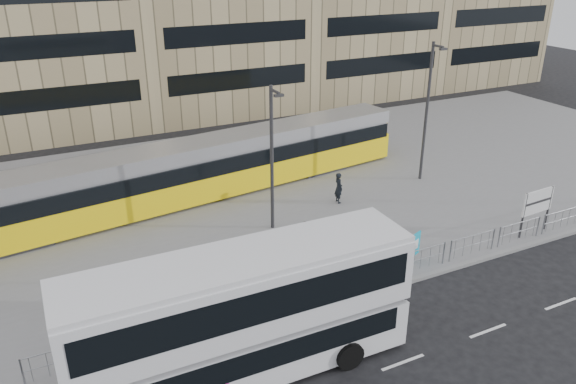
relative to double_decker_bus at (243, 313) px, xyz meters
name	(u,v)px	position (x,y,z in m)	size (l,w,h in m)	color
ground	(384,291)	(7.18, 2.00, -2.48)	(120.00, 120.00, 0.00)	black
plaza	(267,189)	(7.18, 14.00, -2.41)	(64.00, 24.00, 0.15)	slate
kerb	(383,289)	(7.18, 2.05, -2.41)	(64.00, 0.25, 0.17)	gray
pedestrian_barrier	(416,255)	(9.18, 2.50, -1.50)	(32.07, 0.07, 1.10)	#919399
road_markings	(468,338)	(8.18, -2.00, -2.48)	(62.00, 0.12, 0.01)	white
double_decker_bus	(243,313)	(0.00, 0.00, 0.00)	(11.51, 3.07, 4.59)	silver
tram	(186,173)	(2.42, 14.50, -0.65)	(28.54, 6.47, 3.35)	yellow
station_sign	(538,204)	(16.82, 2.80, -0.68)	(2.08, 0.21, 2.39)	#2D2D30
ad_panel	(415,245)	(9.74, 3.27, -1.50)	(0.73, 0.34, 1.43)	#2D2D30
pedestrian	(339,188)	(9.98, 10.41, -1.45)	(0.65, 0.42, 1.77)	black
traffic_light_west	(305,247)	(4.20, 3.56, -0.36)	(0.22, 0.24, 3.10)	#2D2D30
lamp_post_west	(272,153)	(5.33, 9.17, 1.74)	(0.45, 1.04, 7.41)	#2D2D30
lamp_post_east	(428,107)	(16.40, 11.12, 2.24)	(0.45, 1.04, 8.39)	#2D2D30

